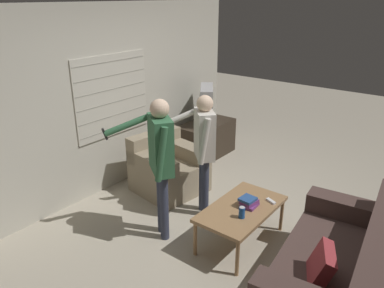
{
  "coord_description": "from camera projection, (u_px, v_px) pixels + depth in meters",
  "views": [
    {
      "loc": [
        -3.24,
        -1.96,
        2.63
      ],
      "look_at": [
        -0.03,
        0.54,
        1.0
      ],
      "focal_mm": 35.0,
      "sensor_mm": 36.0,
      "label": 1
    }
  ],
  "objects": [
    {
      "name": "person_right_standing",
      "position": [
        203.0,
        142.0,
        4.51
      ],
      "size": [
        0.48,
        0.75,
        1.55
      ],
      "rotation": [
        0.0,
        0.0,
        0.82
      ],
      "color": "#33384C",
      "rests_on": "ground_plane"
    },
    {
      "name": "person_left_standing",
      "position": [
        160.0,
        153.0,
        4.03
      ],
      "size": [
        0.56,
        0.79,
        1.64
      ],
      "rotation": [
        0.0,
        0.0,
        0.95
      ],
      "color": "#33384C",
      "rests_on": "ground_plane"
    },
    {
      "name": "couch_blue",
      "position": [
        337.0,
        271.0,
        3.33
      ],
      "size": [
        1.86,
        1.05,
        0.92
      ],
      "rotation": [
        0.0,
        0.0,
        0.11
      ],
      "color": "#4C3833",
      "rests_on": "ground_plane"
    },
    {
      "name": "spare_remote",
      "position": [
        271.0,
        201.0,
        4.21
      ],
      "size": [
        0.09,
        0.14,
        0.02
      ],
      "rotation": [
        0.0,
        0.0,
        -0.39
      ],
      "color": "white",
      "rests_on": "coffee_table"
    },
    {
      "name": "book_stack",
      "position": [
        249.0,
        202.0,
        4.12
      ],
      "size": [
        0.2,
        0.19,
        0.1
      ],
      "color": "#75387F",
      "rests_on": "coffee_table"
    },
    {
      "name": "tv",
      "position": [
        206.0,
        105.0,
        6.26
      ],
      "size": [
        0.69,
        0.57,
        0.62
      ],
      "rotation": [
        0.0,
        0.0,
        3.76
      ],
      "color": "#B2B2B7",
      "rests_on": "tv_stand"
    },
    {
      "name": "armchair_beige",
      "position": [
        167.0,
        168.0,
        5.32
      ],
      "size": [
        0.96,
        0.95,
        0.8
      ],
      "rotation": [
        0.0,
        0.0,
        3.0
      ],
      "color": "gray",
      "rests_on": "ground_plane"
    },
    {
      "name": "ground_plane",
      "position": [
        230.0,
        231.0,
        4.47
      ],
      "size": [
        16.0,
        16.0,
        0.0
      ],
      "primitive_type": "plane",
      "color": "#B2A893"
    },
    {
      "name": "soda_can",
      "position": [
        242.0,
        212.0,
        3.9
      ],
      "size": [
        0.07,
        0.07,
        0.13
      ],
      "color": "#194C9E",
      "rests_on": "coffee_table"
    },
    {
      "name": "wall_back",
      "position": [
        109.0,
        100.0,
        5.15
      ],
      "size": [
        5.2,
        0.08,
        2.55
      ],
      "color": "#BCB7A8",
      "rests_on": "ground_plane"
    },
    {
      "name": "coffee_table",
      "position": [
        241.0,
        210.0,
        4.13
      ],
      "size": [
        1.07,
        0.61,
        0.45
      ],
      "color": "#9E754C",
      "rests_on": "ground_plane"
    },
    {
      "name": "tv_stand",
      "position": [
        206.0,
        139.0,
        6.48
      ],
      "size": [
        1.03,
        0.56,
        0.6
      ],
      "color": "#33281E",
      "rests_on": "ground_plane"
    }
  ]
}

